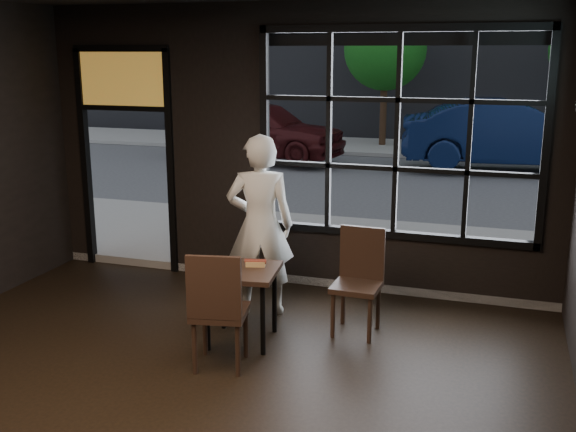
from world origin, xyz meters
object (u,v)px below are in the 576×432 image
(cafe_table, at_px, (242,305))
(navy_car, at_px, (508,134))
(chair_near, at_px, (220,308))
(man, at_px, (260,225))

(cafe_table, bearing_deg, navy_car, 70.16)
(chair_near, xyz_separation_m, man, (-0.10, 1.27, 0.41))
(navy_car, bearing_deg, man, 158.07)
(cafe_table, height_order, chair_near, chair_near)
(chair_near, height_order, man, man)
(cafe_table, bearing_deg, man, 89.22)
(man, height_order, navy_car, man)
(man, bearing_deg, navy_car, -120.66)
(cafe_table, distance_m, chair_near, 0.56)
(chair_near, bearing_deg, cafe_table, -99.59)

